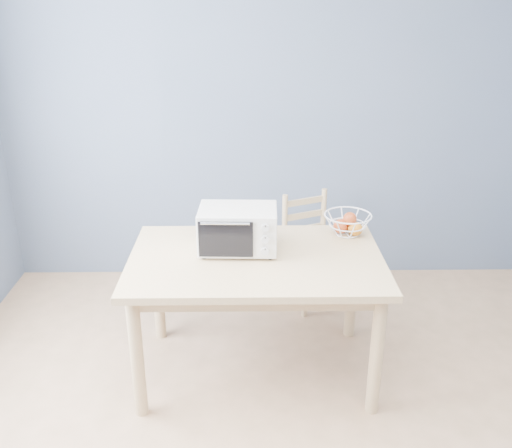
{
  "coord_description": "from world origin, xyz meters",
  "views": [
    {
      "loc": [
        -0.19,
        -1.88,
        2.11
      ],
      "look_at": [
        -0.15,
        0.99,
        0.93
      ],
      "focal_mm": 40.0,
      "sensor_mm": 36.0,
      "label": 1
    }
  ],
  "objects_px": {
    "dining_table": "(256,273)",
    "fruit_basket": "(348,223)",
    "toaster_oven": "(235,229)",
    "dining_chair": "(312,250)"
  },
  "relations": [
    {
      "from": "dining_table",
      "to": "fruit_basket",
      "type": "distance_m",
      "value": 0.65
    },
    {
      "from": "toaster_oven",
      "to": "fruit_basket",
      "type": "xyz_separation_m",
      "value": [
        0.67,
        0.22,
        -0.06
      ]
    },
    {
      "from": "fruit_basket",
      "to": "dining_table",
      "type": "bearing_deg",
      "value": -151.3
    },
    {
      "from": "fruit_basket",
      "to": "dining_chair",
      "type": "distance_m",
      "value": 0.71
    },
    {
      "from": "dining_table",
      "to": "fruit_basket",
      "type": "bearing_deg",
      "value": 28.7
    },
    {
      "from": "dining_table",
      "to": "dining_chair",
      "type": "relative_size",
      "value": 1.76
    },
    {
      "from": "dining_chair",
      "to": "toaster_oven",
      "type": "bearing_deg",
      "value": -148.34
    },
    {
      "from": "dining_table",
      "to": "fruit_basket",
      "type": "xyz_separation_m",
      "value": [
        0.55,
        0.3,
        0.17
      ]
    },
    {
      "from": "dining_table",
      "to": "toaster_oven",
      "type": "xyz_separation_m",
      "value": [
        -0.12,
        0.09,
        0.23
      ]
    },
    {
      "from": "toaster_oven",
      "to": "fruit_basket",
      "type": "distance_m",
      "value": 0.71
    }
  ]
}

